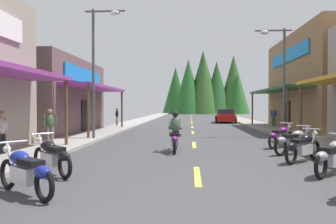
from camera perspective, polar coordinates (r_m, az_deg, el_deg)
name	(u,v)px	position (r m, az deg, el deg)	size (l,w,h in m)	color
ground	(192,126)	(29.27, 4.13, -2.46)	(9.33, 87.39, 0.10)	#424244
sidewalk_left	(126,125)	(29.80, -7.16, -2.19)	(2.33, 87.39, 0.12)	#9E9991
sidewalk_right	(260,125)	(29.88, 15.39, -2.21)	(2.33, 87.39, 0.12)	gray
centerline_dashes	(192,123)	(33.14, 4.09, -1.95)	(0.16, 64.17, 0.01)	#E0C64C
storefront_left_far	(20,96)	(23.81, -23.86, 2.43)	(10.33, 9.88, 4.71)	brown
storefront_right_far	(336,82)	(27.19, 26.65, 4.54)	(8.57, 12.50, 6.91)	olive
streetlamp_left	(99,56)	(17.47, -11.70, 9.28)	(2.02, 0.30, 6.62)	#474C51
streetlamp_right	(279,66)	(19.88, 18.32, 7.37)	(2.02, 0.30, 6.07)	#474C51
motorcycle_parked_right_1	(333,156)	(9.53, 26.24, -6.73)	(1.54, 1.63, 1.04)	black
motorcycle_parked_right_2	(303,147)	(11.32, 21.97, -5.47)	(1.59, 1.58, 1.04)	black
motorcycle_parked_right_3	(294,141)	(12.97, 20.65, -4.63)	(1.79, 1.33, 1.04)	black
motorcycle_parked_right_4	(281,136)	(14.86, 18.66, -3.90)	(1.48, 1.68, 1.04)	black
motorcycle_parked_left_1	(25,171)	(7.24, -23.12, -9.18)	(1.77, 1.37, 1.04)	black
motorcycle_parked_left_2	(52,156)	(9.12, -19.16, -7.03)	(1.64, 1.53, 1.04)	black
rider_cruising_lead	(175,135)	(12.82, 1.25, -3.89)	(0.60, 2.14, 1.57)	black
pedestrian_by_shop	(2,131)	(12.76, -26.44, -2.85)	(0.31, 0.57, 1.59)	black
pedestrian_browsing	(274,116)	(28.36, 17.54, -0.66)	(0.44, 0.44, 1.60)	#3F593F
pedestrian_waiting	(50,125)	(15.51, -19.47, -2.04)	(0.47, 0.42, 1.62)	#726659
pedestrian_strolling	(117,116)	(28.01, -8.68, -0.63)	(0.37, 0.54, 1.61)	#726659
parked_car_curbside	(225,116)	(34.99, 9.76, -0.68)	(2.26, 4.40, 1.40)	#B21919
treeline_backdrop	(207,86)	(72.49, 6.70, 4.48)	(19.01, 10.02, 13.66)	#235323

